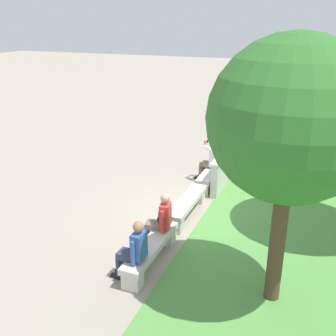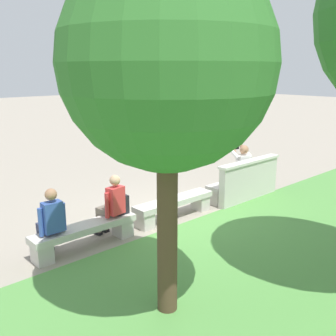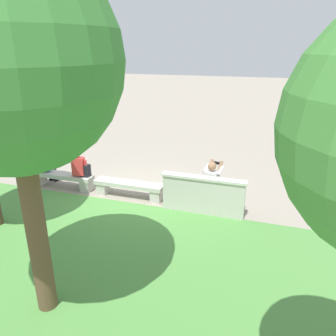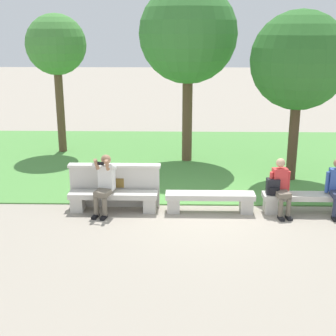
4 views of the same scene
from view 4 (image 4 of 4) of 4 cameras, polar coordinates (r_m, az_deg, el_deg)
ground_plane at (r=10.72m, az=5.09°, el=-5.33°), size 80.00×80.00×0.00m
grass_strip at (r=14.86m, az=4.05°, el=1.09°), size 18.38×8.00×0.03m
bench_main at (r=10.69m, az=-6.68°, el=-3.71°), size 2.01×0.40×0.45m
bench_near at (r=10.61m, az=5.14°, el=-3.82°), size 2.01×0.40×0.45m
bench_mid at (r=10.98m, az=16.63°, el=-3.77°), size 2.01×0.40×0.45m
backrest_wall_with_plaque at (r=10.94m, az=-6.48°, el=-2.04°), size 2.12×0.24×1.01m
person_photographer at (r=10.50m, az=-7.72°, el=-1.62°), size 0.53×0.78×1.32m
person_distant at (r=10.65m, az=13.60°, el=-2.05°), size 0.47×0.71×1.26m
backpack at (r=10.66m, az=12.66°, el=-2.24°), size 0.28×0.24×0.43m
tree_behind_wall at (r=14.16m, az=2.48°, el=15.94°), size 2.89×2.89×5.29m
tree_left_background at (r=12.71m, az=15.72°, el=12.42°), size 2.53×2.53×4.48m
tree_right_background at (r=15.65m, az=-13.48°, el=14.23°), size 1.91×1.91×4.46m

